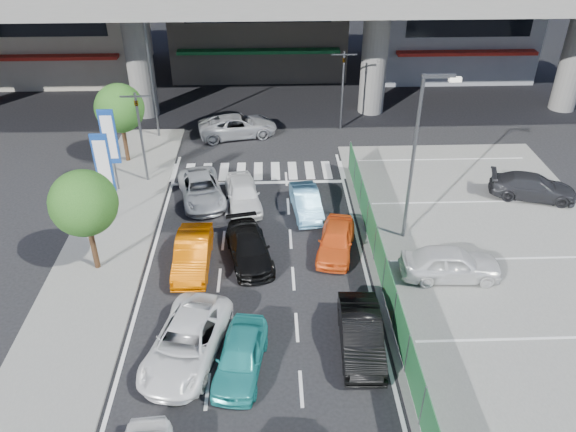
{
  "coord_description": "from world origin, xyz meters",
  "views": [
    {
      "loc": [
        0.67,
        -16.01,
        15.28
      ],
      "look_at": [
        1.43,
        4.64,
        2.17
      ],
      "focal_mm": 35.0,
      "sensor_mm": 36.0,
      "label": 1
    }
  ],
  "objects_px": {
    "parked_sedan_white": "(451,263)",
    "tree_far": "(120,108)",
    "taxi_orange_right": "(336,240)",
    "kei_truck_front_right": "(306,202)",
    "signboard_far": "(110,139)",
    "sedan_black_mid": "(249,248)",
    "tree_near": "(84,203)",
    "traffic_light_right": "(343,71)",
    "sedan_white_mid_left": "(186,342)",
    "traffic_light_left": "(138,116)",
    "crossing_wagon_silver": "(238,126)",
    "traffic_cone": "(382,258)",
    "taxi_orange_left": "(193,253)",
    "sedan_white_front_mid": "(243,194)",
    "parked_sedan_dgrey": "(533,187)",
    "hatch_black_mid_right": "(361,334)",
    "wagon_silver_front_left": "(201,189)",
    "signboard_near": "(104,166)",
    "street_lamp_right": "(419,146)",
    "street_lamp_left": "(153,65)",
    "taxi_teal_mid": "(241,356)"
  },
  "relations": [
    {
      "from": "traffic_light_left",
      "to": "parked_sedan_white",
      "type": "xyz_separation_m",
      "value": [
        14.52,
        -9.18,
        -3.15
      ]
    },
    {
      "from": "taxi_orange_right",
      "to": "tree_far",
      "type": "bearing_deg",
      "value": 152.79
    },
    {
      "from": "traffic_light_left",
      "to": "parked_sedan_white",
      "type": "distance_m",
      "value": 17.47
    },
    {
      "from": "traffic_light_left",
      "to": "crossing_wagon_silver",
      "type": "height_order",
      "value": "traffic_light_left"
    },
    {
      "from": "traffic_light_left",
      "to": "street_lamp_right",
      "type": "xyz_separation_m",
      "value": [
        13.37,
        -6.0,
        0.83
      ]
    },
    {
      "from": "traffic_cone",
      "to": "signboard_far",
      "type": "bearing_deg",
      "value": 151.55
    },
    {
      "from": "traffic_cone",
      "to": "sedan_white_mid_left",
      "type": "bearing_deg",
      "value": -147.2
    },
    {
      "from": "traffic_light_left",
      "to": "crossing_wagon_silver",
      "type": "bearing_deg",
      "value": 51.28
    },
    {
      "from": "street_lamp_left",
      "to": "traffic_cone",
      "type": "height_order",
      "value": "street_lamp_left"
    },
    {
      "from": "taxi_orange_left",
      "to": "kei_truck_front_right",
      "type": "height_order",
      "value": "taxi_orange_left"
    },
    {
      "from": "taxi_teal_mid",
      "to": "crossing_wagon_silver",
      "type": "bearing_deg",
      "value": 101.64
    },
    {
      "from": "sedan_black_mid",
      "to": "parked_sedan_white",
      "type": "relative_size",
      "value": 0.99
    },
    {
      "from": "taxi_orange_right",
      "to": "tree_near",
      "type": "bearing_deg",
      "value": -162.36
    },
    {
      "from": "sedan_white_mid_left",
      "to": "taxi_orange_right",
      "type": "bearing_deg",
      "value": 58.82
    },
    {
      "from": "taxi_orange_right",
      "to": "parked_sedan_dgrey",
      "type": "relative_size",
      "value": 0.86
    },
    {
      "from": "signboard_far",
      "to": "sedan_black_mid",
      "type": "relative_size",
      "value": 1.11
    },
    {
      "from": "parked_sedan_white",
      "to": "traffic_cone",
      "type": "xyz_separation_m",
      "value": [
        -2.72,
        1.03,
        -0.42
      ]
    },
    {
      "from": "taxi_teal_mid",
      "to": "wagon_silver_front_left",
      "type": "distance_m",
      "value": 12.15
    },
    {
      "from": "signboard_near",
      "to": "hatch_black_mid_right",
      "type": "relative_size",
      "value": 1.12
    },
    {
      "from": "taxi_orange_right",
      "to": "parked_sedan_white",
      "type": "xyz_separation_m",
      "value": [
        4.68,
        -2.09,
        0.14
      ]
    },
    {
      "from": "traffic_light_right",
      "to": "crossing_wagon_silver",
      "type": "bearing_deg",
      "value": -172.04
    },
    {
      "from": "sedan_white_front_mid",
      "to": "parked_sedan_white",
      "type": "xyz_separation_m",
      "value": [
        9.06,
        -6.42,
        0.1
      ]
    },
    {
      "from": "tree_near",
      "to": "taxi_orange_right",
      "type": "height_order",
      "value": "tree_near"
    },
    {
      "from": "parked_sedan_white",
      "to": "tree_far",
      "type": "bearing_deg",
      "value": 55.89
    },
    {
      "from": "traffic_light_right",
      "to": "hatch_black_mid_right",
      "type": "bearing_deg",
      "value": -94.58
    },
    {
      "from": "traffic_light_left",
      "to": "traffic_cone",
      "type": "bearing_deg",
      "value": -34.66
    },
    {
      "from": "crossing_wagon_silver",
      "to": "wagon_silver_front_left",
      "type": "bearing_deg",
      "value": 157.24
    },
    {
      "from": "street_lamp_left",
      "to": "hatch_black_mid_right",
      "type": "relative_size",
      "value": 1.91
    },
    {
      "from": "wagon_silver_front_left",
      "to": "crossing_wagon_silver",
      "type": "bearing_deg",
      "value": 65.55
    },
    {
      "from": "taxi_orange_left",
      "to": "parked_sedan_white",
      "type": "height_order",
      "value": "parked_sedan_white"
    },
    {
      "from": "wagon_silver_front_left",
      "to": "crossing_wagon_silver",
      "type": "xyz_separation_m",
      "value": [
        1.6,
        8.19,
        0.07
      ]
    },
    {
      "from": "signboard_far",
      "to": "hatch_black_mid_right",
      "type": "distance_m",
      "value": 16.9
    },
    {
      "from": "taxi_orange_right",
      "to": "kei_truck_front_right",
      "type": "xyz_separation_m",
      "value": [
        -1.14,
        3.46,
        -0.04
      ]
    },
    {
      "from": "signboard_far",
      "to": "traffic_light_right",
      "type": "bearing_deg",
      "value": 31.43
    },
    {
      "from": "taxi_orange_left",
      "to": "taxi_teal_mid",
      "type": "bearing_deg",
      "value": -69.13
    },
    {
      "from": "taxi_orange_left",
      "to": "sedan_black_mid",
      "type": "xyz_separation_m",
      "value": [
        2.46,
        0.45,
        -0.08
      ]
    },
    {
      "from": "traffic_light_right",
      "to": "taxi_orange_left",
      "type": "bearing_deg",
      "value": -119.0
    },
    {
      "from": "signboard_near",
      "to": "kei_truck_front_right",
      "type": "height_order",
      "value": "signboard_near"
    },
    {
      "from": "sedan_white_front_mid",
      "to": "parked_sedan_white",
      "type": "bearing_deg",
      "value": -44.66
    },
    {
      "from": "taxi_orange_left",
      "to": "tree_near",
      "type": "bearing_deg",
      "value": -179.11
    },
    {
      "from": "kei_truck_front_right",
      "to": "traffic_light_right",
      "type": "bearing_deg",
      "value": 68.28
    },
    {
      "from": "tree_near",
      "to": "crossing_wagon_silver",
      "type": "height_order",
      "value": "tree_near"
    },
    {
      "from": "signboard_far",
      "to": "crossing_wagon_silver",
      "type": "height_order",
      "value": "signboard_far"
    },
    {
      "from": "tree_near",
      "to": "parked_sedan_white",
      "type": "xyz_separation_m",
      "value": [
        15.32,
        -1.18,
        -2.6
      ]
    },
    {
      "from": "signboard_far",
      "to": "parked_sedan_dgrey",
      "type": "relative_size",
      "value": 1.06
    },
    {
      "from": "tree_near",
      "to": "taxi_orange_right",
      "type": "xyz_separation_m",
      "value": [
        10.63,
        0.9,
        -2.74
      ]
    },
    {
      "from": "street_lamp_right",
      "to": "signboard_far",
      "type": "distance_m",
      "value": 15.69
    },
    {
      "from": "street_lamp_right",
      "to": "hatch_black_mid_right",
      "type": "bearing_deg",
      "value": -114.65
    },
    {
      "from": "street_lamp_right",
      "to": "traffic_cone",
      "type": "bearing_deg",
      "value": -126.1
    },
    {
      "from": "sedan_white_mid_left",
      "to": "crossing_wagon_silver",
      "type": "bearing_deg",
      "value": 99.85
    }
  ]
}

